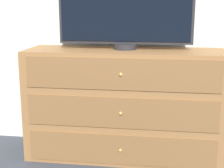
# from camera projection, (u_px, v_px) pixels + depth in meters

# --- Properties ---
(ground_plane) EXTENTS (12.00, 12.00, 0.00)m
(ground_plane) POSITION_uv_depth(u_px,v_px,m) (122.00, 142.00, 2.98)
(ground_plane) COLOR #383D47
(dresser) EXTENTS (1.48, 0.47, 0.84)m
(dresser) POSITION_uv_depth(u_px,v_px,m) (124.00, 104.00, 2.63)
(dresser) COLOR olive
(dresser) RESTS_ON ground_plane
(tv) EXTENTS (1.00, 0.17, 0.63)m
(tv) POSITION_uv_depth(u_px,v_px,m) (125.00, 5.00, 2.50)
(tv) COLOR #232328
(tv) RESTS_ON dresser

